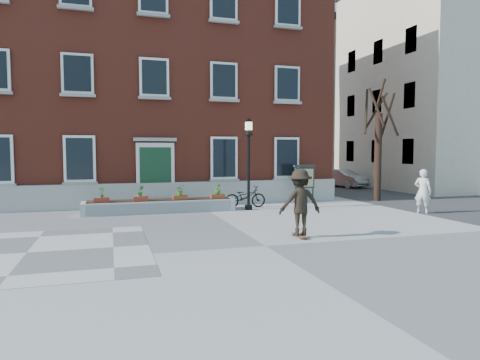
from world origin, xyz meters
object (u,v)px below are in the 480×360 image
object	(u,v)px
lamp_post	(249,151)
skateboarder	(300,202)
bystander	(423,191)
notice_board	(305,177)
bicycle	(245,197)
parked_car	(343,178)

from	to	relation	value
lamp_post	skateboarder	distance (m)	6.26
lamp_post	bystander	bearing A→B (deg)	-25.92
notice_board	skateboarder	bearing A→B (deg)	-116.41
skateboarder	bicycle	bearing A→B (deg)	86.25
bystander	parked_car	bearing A→B (deg)	-51.25
parked_car	lamp_post	world-z (taller)	lamp_post
bystander	lamp_post	world-z (taller)	lamp_post
bicycle	lamp_post	size ratio (longest dim) A/B	0.47
parked_car	skateboarder	size ratio (longest dim) A/B	1.87
lamp_post	skateboarder	size ratio (longest dim) A/B	1.95
bystander	notice_board	bearing A→B (deg)	1.41
lamp_post	notice_board	bearing A→B (deg)	20.04
lamp_post	skateboarder	bearing A→B (deg)	-93.67
bystander	notice_board	xyz separation A→B (m)	(-3.22, 4.29, 0.36)
bystander	notice_board	distance (m)	5.38
bicycle	lamp_post	distance (m)	2.15
bicycle	parked_car	bearing A→B (deg)	-47.21
parked_car	notice_board	bearing A→B (deg)	-145.10
parked_car	bystander	bearing A→B (deg)	-120.25
parked_car	lamp_post	distance (m)	13.36
lamp_post	notice_board	xyz separation A→B (m)	(3.20, 1.17, -1.28)
skateboarder	parked_car	bearing A→B (deg)	55.67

